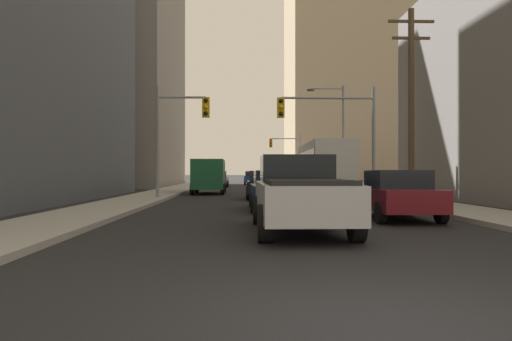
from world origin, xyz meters
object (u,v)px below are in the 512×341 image
sedan_grey (218,179)px  traffic_signal_far_right (287,150)px  sedan_blue (253,178)px  traffic_signal_near_right (331,122)px  sedan_navy (275,190)px  sedan_black (264,185)px  cargo_van_green (209,174)px  sedan_maroon (396,194)px  traffic_signal_near_left (180,124)px  pickup_truck_silver (300,194)px  city_bus (323,165)px

sedan_grey → traffic_signal_far_right: 13.91m
sedan_blue → traffic_signal_near_right: traffic_signal_near_right is taller
sedan_navy → sedan_blue: bearing=89.9°
sedan_black → sedan_grey: same height
cargo_van_green → traffic_signal_near_right: 9.96m
sedan_maroon → traffic_signal_far_right: bearing=89.0°
cargo_van_green → traffic_signal_near_left: traffic_signal_near_left is taller
sedan_navy → traffic_signal_near_left: 9.02m
sedan_black → traffic_signal_far_right: (4.22, 30.84, 3.27)m
pickup_truck_silver → sedan_grey: (-3.56, 33.71, -0.16)m
city_bus → sedan_blue: city_bus is taller
sedan_navy → sedan_grey: (-3.44, 27.21, 0.00)m
traffic_signal_near_right → city_bus: bearing=83.2°
city_bus → sedan_navy: (-4.41, -14.78, -1.16)m
sedan_maroon → traffic_signal_near_right: size_ratio=0.70×
cargo_van_green → sedan_black: 7.03m
sedan_black → sedan_blue: bearing=89.8°
traffic_signal_near_right → traffic_signal_near_left: bearing=-180.0°
cargo_van_green → traffic_signal_far_right: (7.60, 24.69, 2.76)m
sedan_maroon → traffic_signal_near_left: 13.75m
sedan_black → traffic_signal_far_right: size_ratio=0.71×
sedan_black → sedan_blue: 28.32m
city_bus → pickup_truck_silver: size_ratio=2.14×
city_bus → sedan_black: size_ratio=2.71×
sedan_navy → traffic_signal_near_right: 8.59m
sedan_maroon → sedan_navy: bearing=133.9°
city_bus → cargo_van_green: city_bus is taller
traffic_signal_near_left → traffic_signal_far_right: 32.47m
sedan_grey → cargo_van_green: bearing=-89.9°
traffic_signal_near_left → traffic_signal_near_right: (8.03, 0.00, 0.12)m
sedan_grey → city_bus: bearing=-57.7°
pickup_truck_silver → traffic_signal_near_right: size_ratio=0.90×
cargo_van_green → traffic_signal_near_left: size_ratio=0.87×
sedan_blue → traffic_signal_far_right: size_ratio=0.71×
sedan_blue → traffic_signal_near_left: (-4.58, -28.76, 3.22)m
sedan_maroon → sedan_black: bearing=107.5°
pickup_truck_silver → traffic_signal_near_right: traffic_signal_near_right is taller
pickup_truck_silver → sedan_black: (-0.16, 14.05, -0.16)m
city_bus → traffic_signal_near_right: size_ratio=1.93×
sedan_navy → sedan_blue: (0.05, 35.86, 0.00)m
pickup_truck_silver → sedan_grey: 33.90m
sedan_maroon → sedan_black: same height
sedan_maroon → sedan_blue: bearing=95.0°
sedan_navy → sedan_grey: bearing=97.2°
pickup_truck_silver → cargo_van_green: bearing=99.9°
cargo_van_green → sedan_navy: 14.12m
pickup_truck_silver → sedan_maroon: bearing=40.8°
cargo_van_green → sedan_blue: bearing=81.1°
traffic_signal_near_right → traffic_signal_far_right: (0.68, 31.28, -0.07)m
city_bus → sedan_grey: city_bus is taller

